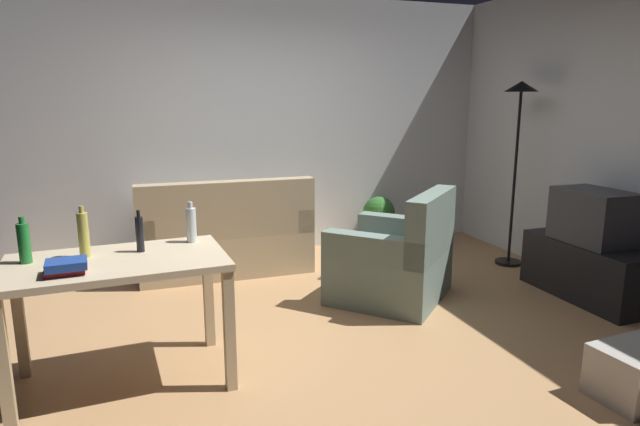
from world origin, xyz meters
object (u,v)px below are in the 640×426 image
object	(u,v)px
bottle_dark	(140,234)
book_stack	(66,267)
bottle_clear	(191,224)
couch	(224,239)
storage_box	(638,373)
desk	(118,278)
tv_stand	(587,270)
tv	(593,217)
bottle_green	(24,243)
bottle_squat	(84,234)
torchiere_lamp	(519,123)
potted_plant	(379,218)
armchair	(396,261)

from	to	relation	value
bottle_dark	book_stack	size ratio (longest dim) A/B	1.15
bottle_clear	couch	bearing A→B (deg)	74.95
storage_box	desk	bearing A→B (deg)	157.89
bottle_clear	tv_stand	bearing A→B (deg)	-0.55
tv	bottle_green	distance (m)	4.13
couch	bottle_dark	world-z (taller)	bottle_dark
bottle_squat	book_stack	distance (m)	0.32
tv_stand	storage_box	size ratio (longest dim) A/B	2.29
tv_stand	torchiere_lamp	distance (m)	1.54
tv	bottle_dark	bearing A→B (deg)	91.58
potted_plant	bottle_clear	xyz separation A→B (m)	(-2.24, -2.01, 0.54)
couch	potted_plant	world-z (taller)	couch
potted_plant	bottle_squat	size ratio (longest dim) A/B	1.91
bottle_dark	torchiere_lamp	bearing A→B (deg)	17.27
tv_stand	book_stack	size ratio (longest dim) A/B	5.04
desk	bottle_clear	world-z (taller)	bottle_clear
couch	torchiere_lamp	bearing A→B (deg)	165.24
tv_stand	bottle_clear	bearing A→B (deg)	89.45
armchair	storage_box	xyz separation A→B (m)	(0.58, -1.83, -0.17)
potted_plant	bottle_green	distance (m)	3.86
desk	storage_box	bearing A→B (deg)	-25.68
tv_stand	tv	size ratio (longest dim) A/B	1.83
bottle_squat	bottle_clear	distance (m)	0.63
desk	bottle_squat	distance (m)	0.31
potted_plant	bottle_clear	world-z (taller)	bottle_clear
tv_stand	bottle_green	size ratio (longest dim) A/B	4.19
armchair	book_stack	distance (m)	2.59
tv	bottle_dark	distance (m)	3.53
tv	armchair	distance (m)	1.65
storage_box	tv_stand	bearing A→B (deg)	54.55
tv	book_stack	size ratio (longest dim) A/B	2.75
bottle_dark	bottle_green	bearing A→B (deg)	-177.19
tv	armchair	xyz separation A→B (m)	(-1.52, 0.51, -0.38)
couch	tv_stand	distance (m)	3.25
tv_stand	bottle_squat	xyz separation A→B (m)	(-3.82, -0.11, 0.65)
couch	storage_box	distance (m)	3.55
armchair	bottle_squat	world-z (taller)	bottle_squat
storage_box	bottle_squat	xyz separation A→B (m)	(-2.89, 1.21, 0.74)
torchiere_lamp	armchair	bearing A→B (deg)	-162.18
storage_box	couch	bearing A→B (deg)	120.87
bottle_clear	desk	bearing A→B (deg)	-150.97
tv_stand	bottle_squat	bearing A→B (deg)	91.70
bottle_squat	bottle_green	bearing A→B (deg)	-177.46
tv_stand	armchair	bearing A→B (deg)	71.46
tv	bottle_green	world-z (taller)	bottle_green
armchair	book_stack	size ratio (longest dim) A/B	5.64
bottle_clear	book_stack	distance (m)	0.81
tv_stand	desk	bearing A→B (deg)	93.36
bottle_green	book_stack	distance (m)	0.37
torchiere_lamp	bottle_clear	bearing A→B (deg)	-163.25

